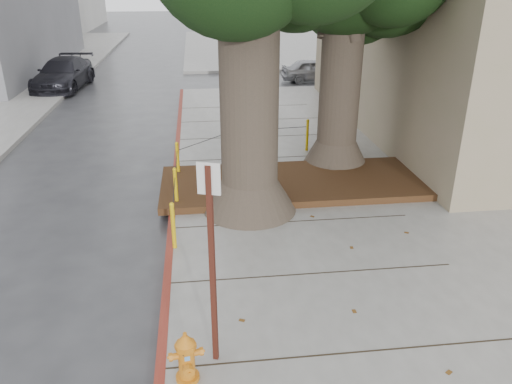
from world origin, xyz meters
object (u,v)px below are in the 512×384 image
Objects in this scene: fire_hydrant at (186,357)px; car_red at (410,61)px; car_dark at (63,74)px; car_silver at (314,70)px; signpost at (212,256)px.

car_red is at bearing 52.03° from fire_hydrant.
fire_hydrant is 0.20× the size of car_red.
fire_hydrant is 20.08m from car_dark.
car_silver is at bearing 101.80° from car_red.
signpost is 0.87× the size of car_silver.
car_dark is at bearing 126.67° from signpost.
car_red is at bearing 79.97° from signpost.
car_silver is at bearing 6.93° from car_dark.
car_dark is at bearing 90.40° from car_red.
car_red is (11.51, 21.10, -1.14)m from signpost.
fire_hydrant is 0.16× the size of car_dark.
car_silver is 0.69× the size of car_dark.
signpost is 19.89m from car_dark.
car_red is (5.74, 1.93, 0.05)m from car_silver.
fire_hydrant is 0.23× the size of car_silver.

